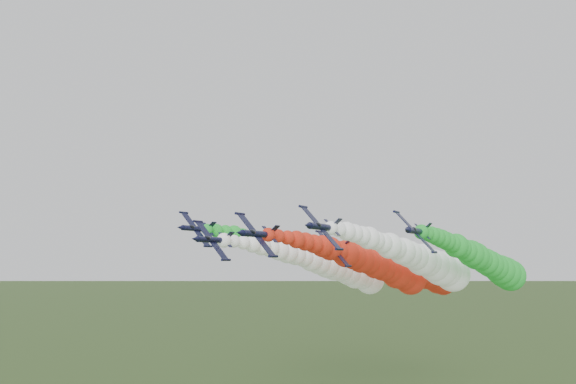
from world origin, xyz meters
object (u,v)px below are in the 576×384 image
object	(u,v)px
jet_trail	(418,272)
jet_inner_left	(334,267)
jet_lead	(378,266)
jet_outer_right	(488,263)
jet_inner_right	(426,262)
jet_outer_left	(315,258)

from	to	relation	value
jet_trail	jet_inner_left	bearing A→B (deg)	-122.86
jet_lead	jet_inner_left	size ratio (longest dim) A/B	1.00
jet_outer_right	jet_trail	size ratio (longest dim) A/B	1.01
jet_inner_left	jet_inner_right	size ratio (longest dim) A/B	0.99
jet_outer_left	jet_outer_right	world-z (taller)	jet_outer_left
jet_inner_right	jet_outer_left	distance (m)	32.65
jet_trail	jet_outer_right	bearing A→B (deg)	-23.96
jet_lead	jet_outer_left	xyz separation A→B (m)	(-22.28, 13.87, 1.88)
jet_lead	jet_trail	bearing A→B (deg)	86.62
jet_inner_right	jet_trail	size ratio (longest dim) A/B	1.01
jet_lead	jet_inner_right	distance (m)	10.89
jet_lead	jet_inner_right	size ratio (longest dim) A/B	1.00
jet_lead	jet_trail	xyz separation A→B (m)	(1.51, 25.62, -1.75)
jet_outer_left	jet_lead	bearing A→B (deg)	-31.90
jet_outer_right	jet_inner_right	bearing A→B (deg)	-134.35
jet_outer_left	jet_inner_left	bearing A→B (deg)	-44.71
jet_outer_right	jet_inner_left	bearing A→B (deg)	-158.37
jet_inner_right	jet_outer_left	world-z (taller)	jet_outer_left
jet_lead	jet_trail	size ratio (longest dim) A/B	1.00
jet_inner_left	jet_outer_left	world-z (taller)	jet_outer_left
jet_outer_left	jet_trail	world-z (taller)	jet_outer_left
jet_trail	jet_outer_left	bearing A→B (deg)	-153.72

